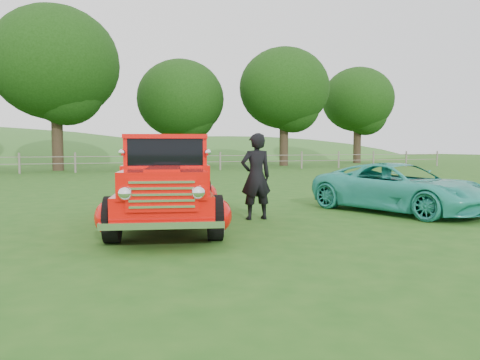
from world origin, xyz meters
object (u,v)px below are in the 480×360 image
object	(u,v)px
tree_far_east	(358,100)
teal_sedan	(399,188)
tree_mid_east	(284,89)
red_pickup	(167,186)
tree_near_east	(181,99)
man	(256,176)
tree_near_west	(55,64)

from	to	relation	value
tree_far_east	teal_sedan	distance (m)	33.90
tree_mid_east	red_pickup	xyz separation A→B (m)	(-14.60, -25.26, -5.38)
tree_near_east	man	bearing A→B (deg)	-99.75
teal_sedan	man	size ratio (longest dim) A/B	2.28
tree_mid_east	man	xyz separation A→B (m)	(-12.66, -25.08, -5.26)
tree_near_west	tree_near_east	xyz separation A→B (m)	(9.00, 4.00, -1.55)
red_pickup	tree_near_east	bearing A→B (deg)	89.43
tree_near_west	teal_sedan	world-z (taller)	tree_near_west
red_pickup	man	distance (m)	1.96
red_pickup	man	size ratio (longest dim) A/B	2.86
tree_mid_east	red_pickup	size ratio (longest dim) A/B	1.80
tree_near_west	tree_near_east	world-z (taller)	tree_near_west
red_pickup	tree_far_east	bearing A→B (deg)	63.17
red_pickup	teal_sedan	world-z (taller)	red_pickup
tree_far_east	tree_near_west	bearing A→B (deg)	-169.11
tree_near_west	teal_sedan	size ratio (longest dim) A/B	2.49
tree_near_west	tree_mid_east	world-z (taller)	tree_near_west
man	teal_sedan	bearing A→B (deg)	179.57
tree_near_east	tree_near_west	bearing A→B (deg)	-156.04
teal_sedan	red_pickup	bearing A→B (deg)	161.71
tree_near_west	tree_far_east	world-z (taller)	tree_near_west
tree_near_east	teal_sedan	distance (m)	27.64
red_pickup	man	xyz separation A→B (m)	(1.95, 0.17, 0.12)
red_pickup	teal_sedan	xyz separation A→B (m)	(5.57, 0.04, -0.21)
tree_near_west	tree_near_east	distance (m)	9.97
tree_near_west	red_pickup	size ratio (longest dim) A/B	1.99
tree_mid_east	man	distance (m)	28.58
tree_mid_east	tree_far_east	xyz separation A→B (m)	(9.00, 3.00, -0.31)
tree_near_east	tree_mid_east	xyz separation A→B (m)	(8.00, -2.00, 0.93)
tree_far_east	red_pickup	size ratio (longest dim) A/B	1.69
tree_mid_east	man	world-z (taller)	tree_mid_east
tree_near_west	teal_sedan	bearing A→B (deg)	-71.06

